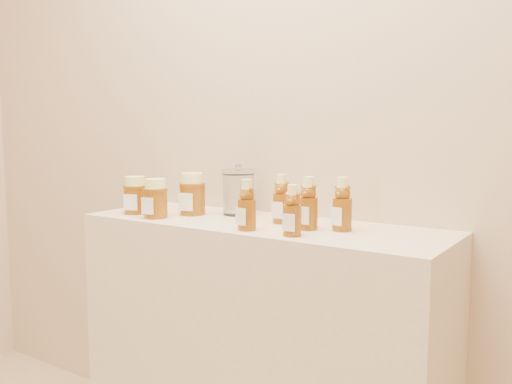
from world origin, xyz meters
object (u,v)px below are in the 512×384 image
Objects in this scene: bear_bottle_back_left at (282,196)px; honey_jar_left at (135,195)px; glass_canister at (238,190)px; bear_bottle_front_left at (247,202)px; display_table at (259,359)px.

bear_bottle_back_left is 0.54m from honey_jar_left.
bear_bottle_back_left is 1.33× the size of honey_jar_left.
honey_jar_left is at bearing -150.18° from glass_canister.
bear_bottle_back_left is at bearing -16.35° from glass_canister.
glass_canister is at bearing 136.75° from bear_bottle_front_left.
honey_jar_left is (-0.51, 0.04, -0.02)m from bear_bottle_front_left.
bear_bottle_back_left is (0.07, 0.03, 0.54)m from display_table.
bear_bottle_front_left reaches higher than honey_jar_left.
honey_jar_left is 0.77× the size of glass_canister.
bear_bottle_front_left is 0.98× the size of glass_canister.
honey_jar_left is (-0.53, -0.12, -0.02)m from bear_bottle_back_left.
glass_canister reaches higher than bear_bottle_front_left.
honey_jar_left is at bearing -178.87° from bear_bottle_front_left.
glass_canister is (-0.21, 0.06, -0.00)m from bear_bottle_back_left.
bear_bottle_back_left is 0.16m from bear_bottle_front_left.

